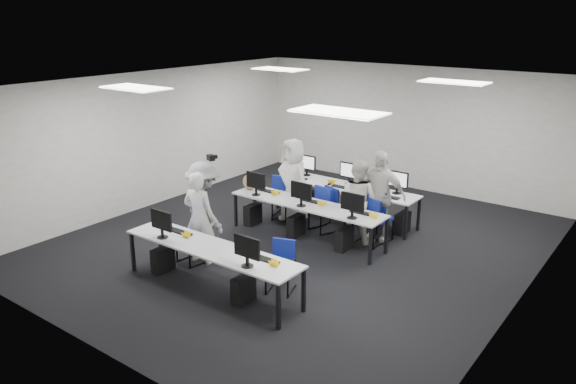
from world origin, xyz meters
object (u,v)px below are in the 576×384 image
Objects in this scene: chair_2 at (286,207)px; chair_6 at (329,215)px; chair_0 at (193,247)px; chair_3 at (324,217)px; student_1 at (358,200)px; chair_7 at (377,227)px; chair_1 at (281,275)px; photographer at (204,209)px; chair_5 at (285,202)px; desk_mid at (307,206)px; student_3 at (379,196)px; student_0 at (199,218)px; chair_4 at (369,228)px; desk_front at (211,250)px; student_2 at (293,181)px.

chair_2 is 1.01m from chair_6.
chair_3 is at bearing 76.55° from chair_0.
chair_7 is at bearing -147.71° from student_1.
photographer is at bearing 152.07° from chair_1.
chair_5 reaches higher than chair_7.
chair_2 is (-0.94, 0.62, -0.40)m from desk_mid.
chair_3 is 1.12m from chair_7.
photographer is (-2.18, -2.46, -0.02)m from student_3.
chair_7 is (2.07, 0.14, 0.00)m from chair_2.
student_0 reaches higher than chair_6.
chair_3 is 0.89× the size of chair_4.
chair_5 is 0.56× the size of student_0.
chair_2 is at bearing -74.93° from photographer.
desk_mid is (0.00, 2.60, 0.00)m from desk_front.
student_3 is (-0.03, 0.05, 0.61)m from chair_7.
student_1 is at bearing -179.16° from chair_4.
chair_4 is at bearing 0.41° from chair_6.
chair_4 reaches higher than chair_0.
student_0 is (-0.96, -2.68, 0.53)m from chair_6.
student_3 reaches higher than student_2.
student_3 is at bearing 135.58° from chair_7.
chair_7 reaches higher than desk_mid.
chair_4 is at bearing -111.75° from student_3.
chair_3 is 0.94m from student_1.
desk_front is 3.24m from student_1.
chair_6 is 2.70m from photographer.
desk_mid is 1.38m from student_3.
desk_mid is 3.76× the size of chair_0.
student_3 reaches higher than desk_front.
student_3 is at bearing -15.78° from chair_5.
chair_0 is 0.53× the size of student_1.
chair_3 is 2.75m from student_0.
chair_7 is 0.54× the size of student_1.
desk_front is 1.00× the size of desk_mid.
chair_6 is at bearing -120.27° from student_0.
chair_2 is 2.63m from student_0.
chair_0 is at bearing 163.07° from chair_1.
chair_5 is at bearing -171.76° from chair_7.
desk_mid is 1.07m from student_2.
desk_front is 3.76× the size of chair_0.
chair_0 is (-1.00, -2.03, -0.41)m from desk_mid.
student_3 reaches higher than photographer.
chair_7 is at bearing -114.03° from photographer.
chair_7 is at bearing 71.39° from desk_front.
student_1 is at bearing 72.92° from chair_1.
desk_front is 3.34m from chair_4.
chair_5 is at bearing 143.23° from desk_mid.
student_0 is at bearing 43.83° from chair_0.
student_0 reaches higher than chair_7.
chair_1 is 3.19m from student_2.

